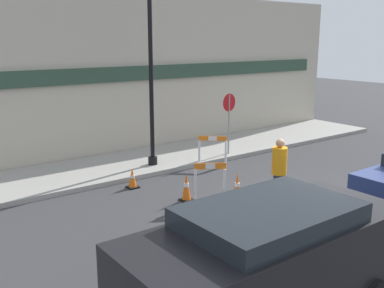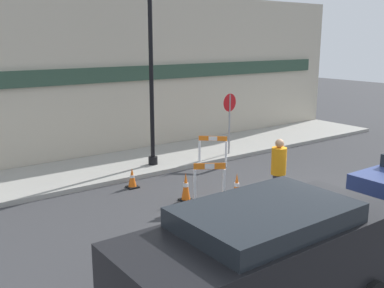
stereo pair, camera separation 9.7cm
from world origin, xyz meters
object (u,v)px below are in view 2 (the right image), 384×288
streetlamp_post (151,40)px  person_worker (278,170)px  stop_sign (230,114)px  parked_car_0 (264,259)px

streetlamp_post → person_worker: bearing=-80.4°
stop_sign → parked_car_0: bearing=44.5°
stop_sign → person_worker: (-2.03, -4.14, -0.63)m
streetlamp_post → parked_car_0: size_ratio=1.39×
streetlamp_post → person_worker: 5.51m
stop_sign → streetlamp_post: bearing=-15.2°
streetlamp_post → person_worker: (0.77, -4.52, -3.06)m
streetlamp_post → person_worker: size_ratio=3.62×
stop_sign → person_worker: bearing=56.4°
stop_sign → person_worker: stop_sign is taller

